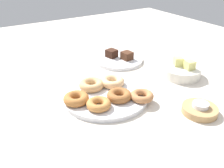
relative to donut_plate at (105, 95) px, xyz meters
The scene contains 16 objects.
ground_plane 0.01m from the donut_plate, ahead, with size 2.40×2.40×0.00m, color beige.
donut_plate is the anchor object (origin of this frame).
donut_0 0.11m from the donut_plate, 88.81° to the right, with size 0.09×0.09×0.03m, color #AD6B33.
donut_1 0.07m from the donut_plate, 159.44° to the right, with size 0.09×0.09×0.03m, color tan.
donut_2 0.10m from the donut_plate, 43.25° to the right, with size 0.08×0.08×0.03m, color #BC7A3D.
donut_3 0.07m from the donut_plate, 125.09° to the left, with size 0.09×0.09×0.03m, color #EABC84.
donut_4 0.14m from the donut_plate, 41.60° to the left, with size 0.08×0.08×0.02m, color #B27547.
donut_5 0.07m from the donut_plate, 21.36° to the left, with size 0.09×0.09×0.03m, color #995B2D.
cake_plate 0.34m from the donut_plate, 138.38° to the left, with size 0.23×0.23×0.01m, color silver.
brownie_near 0.36m from the donut_plate, 144.23° to the left, with size 0.05×0.05×0.04m, color #381E14.
brownie_far 0.34m from the donut_plate, 131.43° to the left, with size 0.05×0.05×0.04m, color #472819.
candle_holder 0.33m from the donut_plate, 40.42° to the left, with size 0.12×0.12×0.02m, color tan.
tealight 0.33m from the donut_plate, 40.42° to the left, with size 0.05×0.05×0.01m, color silver.
fruit_bowl 0.36m from the donut_plate, 86.32° to the left, with size 0.16×0.16×0.04m, color silver.
melon_chunk_left 0.37m from the donut_plate, 90.74° to the left, with size 0.04×0.04×0.04m, color #DBD67A.
melon_chunk_right 0.38m from the donut_plate, 82.19° to the left, with size 0.04×0.04×0.04m, color #DBD67A.
Camera 1 is at (0.65, -0.38, 0.46)m, focal length 38.82 mm.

